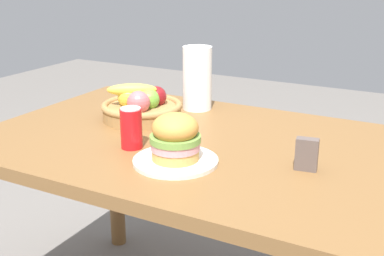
# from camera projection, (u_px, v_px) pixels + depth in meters

# --- Properties ---
(dining_table) EXTENTS (1.40, 0.90, 0.75)m
(dining_table) POSITION_uv_depth(u_px,v_px,m) (197.00, 169.00, 1.61)
(dining_table) COLOR brown
(dining_table) RESTS_ON ground_plane
(plate) EXTENTS (0.24, 0.24, 0.01)m
(plate) POSITION_uv_depth(u_px,v_px,m) (176.00, 161.00, 1.39)
(plate) COLOR silver
(plate) RESTS_ON dining_table
(sandwich) EXTENTS (0.14, 0.14, 0.13)m
(sandwich) POSITION_uv_depth(u_px,v_px,m) (175.00, 137.00, 1.37)
(sandwich) COLOR tan
(sandwich) RESTS_ON plate
(soda_can) EXTENTS (0.07, 0.07, 0.13)m
(soda_can) POSITION_uv_depth(u_px,v_px,m) (131.00, 128.00, 1.49)
(soda_can) COLOR red
(soda_can) RESTS_ON dining_table
(fruit_basket) EXTENTS (0.29, 0.29, 0.14)m
(fruit_basket) POSITION_uv_depth(u_px,v_px,m) (141.00, 106.00, 1.77)
(fruit_basket) COLOR #9E7542
(fruit_basket) RESTS_ON dining_table
(paper_towel_roll) EXTENTS (0.11, 0.11, 0.24)m
(paper_towel_roll) POSITION_uv_depth(u_px,v_px,m) (197.00, 78.00, 1.87)
(paper_towel_roll) COLOR white
(paper_towel_roll) RESTS_ON dining_table
(napkin_holder) EXTENTS (0.06, 0.04, 0.09)m
(napkin_holder) POSITION_uv_depth(u_px,v_px,m) (307.00, 154.00, 1.33)
(napkin_holder) COLOR #594C47
(napkin_holder) RESTS_ON dining_table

